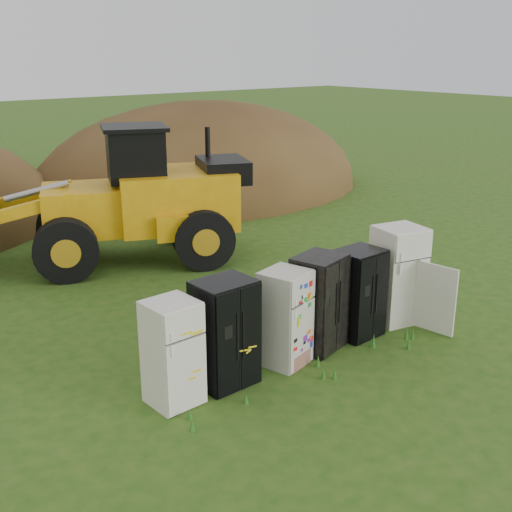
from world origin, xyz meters
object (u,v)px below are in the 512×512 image
Objects in this scene: fridge_leftmost at (172,353)px; fridge_black_right at (358,293)px; fridge_black_side at (225,333)px; fridge_dark_mid at (318,303)px; fridge_open_door at (398,275)px; wheel_loader at (103,197)px; fridge_sticker at (285,318)px.

fridge_leftmost is 3.87m from fridge_black_right.
fridge_black_side is (0.93, -0.01, 0.05)m from fridge_leftmost.
fridge_dark_mid is 0.91× the size of fridge_open_door.
fridge_open_door reaches higher than fridge_dark_mid.
wheel_loader is (1.24, 6.65, 0.80)m from fridge_black_side.
fridge_open_door is (4.01, -0.07, 0.08)m from fridge_black_side.
fridge_dark_mid is 6.73m from wheel_loader.
fridge_black_right is (0.93, -0.07, -0.03)m from fridge_dark_mid.
fridge_dark_mid reaches higher than fridge_black_right.
fridge_open_door is at bearing -16.66° from fridge_dark_mid.
fridge_leftmost is at bearing 162.35° from fridge_sticker.
fridge_black_side is at bearing -3.43° from fridge_leftmost.
fridge_black_side is at bearing -168.86° from fridge_open_door.
fridge_sticker is 2.85m from fridge_open_door.
fridge_leftmost is at bearing 177.33° from fridge_black_side.
fridge_sticker is 0.96× the size of fridge_dark_mid.
wheel_loader is at bearing 81.97° from fridge_dark_mid.
fridge_dark_mid reaches higher than fridge_sticker.
wheel_loader is at bearing 69.08° from fridge_leftmost.
wheel_loader is (0.07, 6.72, 0.84)m from fridge_sticker.
fridge_dark_mid is 0.25× the size of wheel_loader.
fridge_sticker is 0.24× the size of wheel_loader.
fridge_dark_mid is at bearing -1.93° from fridge_black_side.
fridge_black_right is 0.24× the size of wheel_loader.
fridge_sticker is 1.77m from fridge_black_right.
fridge_black_right reaches higher than fridge_leftmost.
fridge_leftmost is 4.95m from fridge_open_door.
fridge_sticker is 6.77m from wheel_loader.
fridge_black_side is 2.93m from fridge_black_right.
fridge_leftmost is at bearing -85.27° from wheel_loader.
wheel_loader reaches higher than fridge_leftmost.
fridge_sticker is at bearing 178.13° from fridge_black_right.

